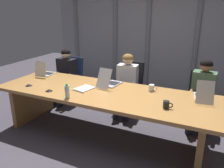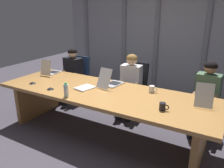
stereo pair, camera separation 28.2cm
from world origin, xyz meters
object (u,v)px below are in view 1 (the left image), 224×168
at_px(office_chair_left_end, 71,84).
at_px(person_center, 202,91).
at_px(laptop_left_end, 45,73).
at_px(conference_mic_left_side, 49,90).
at_px(person_left_mid, 126,81).
at_px(coffee_mug_near, 167,105).
at_px(office_chair_left_mid, 129,93).
at_px(office_chair_center, 200,105).
at_px(laptop_left_mid, 110,82).
at_px(laptop_center, 203,96).
at_px(conference_mic_middle, 29,85).
at_px(spiral_notepad, 84,89).
at_px(coffee_mug_far, 152,88).
at_px(person_left_end, 64,73).
at_px(water_bottle_primary, 67,92).

height_order(office_chair_left_end, person_center, person_center).
height_order(laptop_left_end, conference_mic_left_side, laptop_left_end).
height_order(office_chair_left_end, person_left_mid, person_left_mid).
bearing_deg(coffee_mug_near, person_center, 72.05).
relative_size(office_chair_left_end, office_chair_left_mid, 0.98).
bearing_deg(office_chair_left_mid, office_chair_center, 91.42).
xyz_separation_m(coffee_mug_near, conference_mic_left_side, (-1.76, -0.14, -0.03)).
height_order(laptop_left_mid, laptop_center, laptop_left_mid).
relative_size(conference_mic_middle, spiral_notepad, 0.32).
xyz_separation_m(person_left_mid, conference_mic_left_side, (-0.77, -1.24, 0.10)).
distance_m(person_left_mid, coffee_mug_far, 0.87).
distance_m(coffee_mug_near, coffee_mug_far, 0.64).
relative_size(office_chair_left_mid, conference_mic_middle, 8.65).
distance_m(office_chair_center, conference_mic_left_side, 2.56).
bearing_deg(laptop_left_mid, person_left_end, 72.26).
height_order(laptop_left_end, spiral_notepad, laptop_left_end).
bearing_deg(conference_mic_middle, laptop_left_mid, 25.38).
distance_m(conference_mic_left_side, spiral_notepad, 0.53).
relative_size(laptop_left_mid, office_chair_left_end, 0.54).
xyz_separation_m(office_chair_left_end, person_center, (2.72, -0.16, 0.32)).
height_order(laptop_center, coffee_mug_far, laptop_center).
height_order(office_chair_left_mid, office_chair_center, office_chair_left_mid).
relative_size(office_chair_left_mid, person_left_end, 0.84).
xyz_separation_m(person_left_mid, person_center, (1.34, 0.00, 0.01)).
height_order(laptop_left_end, person_left_mid, person_left_mid).
bearing_deg(water_bottle_primary, laptop_center, 23.26).
bearing_deg(person_left_mid, person_center, 85.31).
xyz_separation_m(office_chair_left_end, office_chair_left_mid, (1.39, 0.00, 0.01)).
bearing_deg(office_chair_left_end, person_left_mid, 85.85).
distance_m(office_chair_center, person_left_end, 2.76).
xyz_separation_m(laptop_left_end, laptop_left_mid, (1.35, -0.03, 0.00)).
height_order(laptop_left_end, office_chair_center, laptop_left_end).
bearing_deg(coffee_mug_near, spiral_notepad, 172.91).
height_order(person_left_mid, conference_mic_middle, person_left_mid).
distance_m(office_chair_center, coffee_mug_near, 1.38).
bearing_deg(water_bottle_primary, coffee_mug_far, 38.23).
bearing_deg(person_center, laptop_center, 7.32).
distance_m(person_left_end, person_left_mid, 1.41).
height_order(office_chair_left_end, water_bottle_primary, water_bottle_primary).
relative_size(conference_mic_left_side, spiral_notepad, 0.32).
distance_m(laptop_left_mid, conference_mic_left_side, 0.96).
xyz_separation_m(coffee_mug_far, conference_mic_left_side, (-1.41, -0.68, -0.03)).
distance_m(person_center, coffee_mug_near, 1.16).
bearing_deg(spiral_notepad, laptop_left_mid, 59.16).
xyz_separation_m(office_chair_left_mid, coffee_mug_near, (0.97, -1.26, 0.44)).
bearing_deg(conference_mic_left_side, person_center, 30.51).
xyz_separation_m(office_chair_left_mid, conference_mic_left_side, (-0.78, -1.40, 0.41)).
xyz_separation_m(office_chair_center, coffee_mug_far, (-0.68, -0.72, 0.45)).
relative_size(office_chair_left_end, office_chair_center, 1.02).
bearing_deg(office_chair_left_mid, spiral_notepad, -16.07).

